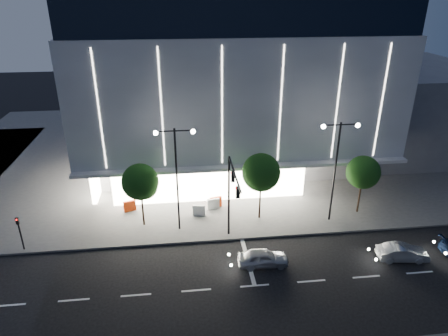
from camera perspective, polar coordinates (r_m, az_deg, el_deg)
ground at (r=29.42m, az=-0.12°, el=-14.86°), size 160.00×160.00×0.00m
sidewalk_museum at (r=50.77m, az=2.42°, el=2.91°), size 70.00×40.00×0.15m
museum at (r=46.26m, az=0.41°, el=12.70°), size 30.00×25.80×18.00m
annex_building at (r=56.38m, az=24.34°, el=8.22°), size 16.00×20.00×10.00m
traffic_mast at (r=29.54m, az=1.07°, el=-3.01°), size 0.33×5.89×7.07m
street_lamp_west at (r=31.33m, az=-6.84°, el=0.35°), size 3.16×0.36×9.00m
street_lamp_east at (r=33.75m, az=15.79°, el=1.38°), size 3.16×0.36×9.00m
ped_signal_far at (r=34.22m, az=-27.17°, el=-7.89°), size 0.22×0.24×3.00m
tree_left at (r=33.23m, az=-11.82°, el=-2.21°), size 3.02×3.02×5.72m
tree_mid at (r=33.58m, az=5.35°, el=-0.91°), size 3.25×3.25×6.15m
tree_right at (r=36.62m, az=19.25°, el=-0.81°), size 2.91×2.91×5.51m
car_lead at (r=29.94m, az=5.60°, el=-12.66°), size 3.78×1.63×1.27m
car_second at (r=33.13m, az=24.14°, el=-10.98°), size 3.86×1.73×1.23m
barrier_a at (r=37.11m, az=-13.32°, el=-5.31°), size 1.12×0.60×1.00m
barrier_b at (r=35.54m, az=-3.60°, el=-6.05°), size 1.12×0.41×1.00m
barrier_c at (r=36.77m, az=-1.18°, el=-4.89°), size 1.13×0.49×1.00m
barrier_d at (r=36.50m, az=-1.54°, el=-5.12°), size 1.12×0.38×1.00m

